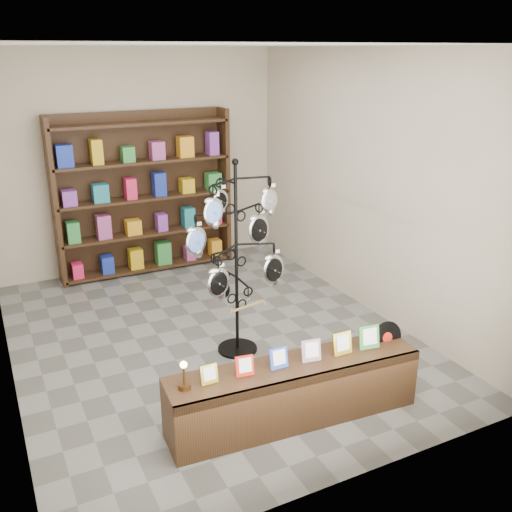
{
  "coord_description": "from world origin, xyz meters",
  "views": [
    {
      "loc": [
        -2.03,
        -5.21,
        2.97
      ],
      "look_at": [
        0.07,
        -1.0,
        1.25
      ],
      "focal_mm": 40.0,
      "sensor_mm": 36.0,
      "label": 1
    }
  ],
  "objects": [
    {
      "name": "front_shelf",
      "position": [
        0.08,
        -1.69,
        0.27
      ],
      "size": [
        2.19,
        0.6,
        0.77
      ],
      "rotation": [
        0.0,
        0.0,
        -0.07
      ],
      "color": "black",
      "rests_on": "ground"
    },
    {
      "name": "room_envelope",
      "position": [
        0.0,
        0.0,
        1.85
      ],
      "size": [
        5.0,
        5.0,
        5.0
      ],
      "color": "#C1B29C",
      "rests_on": "ground"
    },
    {
      "name": "display_tree",
      "position": [
        0.15,
        -0.4,
        1.16
      ],
      "size": [
        1.03,
        0.96,
        2.01
      ],
      "rotation": [
        0.0,
        0.0,
        0.15
      ],
      "color": "black",
      "rests_on": "ground"
    },
    {
      "name": "ground",
      "position": [
        0.0,
        0.0,
        0.0
      ],
      "size": [
        5.0,
        5.0,
        0.0
      ],
      "primitive_type": "plane",
      "color": "slate",
      "rests_on": "ground"
    },
    {
      "name": "back_shelving",
      "position": [
        0.0,
        2.3,
        1.03
      ],
      "size": [
        2.42,
        0.36,
        2.2
      ],
      "color": "black",
      "rests_on": "ground"
    }
  ]
}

